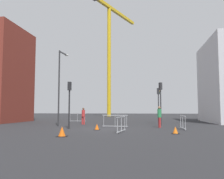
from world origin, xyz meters
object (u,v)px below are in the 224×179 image
pedestrian_waiting (83,115)px  traffic_light_far (161,97)px  traffic_cone_by_barrier (62,132)px  traffic_light_near (158,100)px  construction_crane (110,42)px  streetlamp_tall (60,81)px  pedestrian_walking (159,115)px  traffic_light_corner (69,97)px  traffic_cone_on_verge (175,130)px  traffic_cone_striped (97,127)px

pedestrian_waiting → traffic_light_far: bearing=-4.9°
pedestrian_waiting → traffic_cone_by_barrier: pedestrian_waiting is taller
traffic_light_near → traffic_cone_by_barrier: traffic_light_near is taller
traffic_light_near → construction_crane: bearing=109.2°
streetlamp_tall → traffic_cone_by_barrier: 10.09m
pedestrian_waiting → pedestrian_walking: bearing=-23.9°
traffic_light_corner → traffic_cone_on_verge: (8.06, -3.10, -2.36)m
streetlamp_tall → pedestrian_waiting: (1.59, 2.73, -3.24)m
pedestrian_walking → traffic_cone_by_barrier: pedestrian_walking is taller
streetlamp_tall → traffic_cone_on_verge: 12.35m
traffic_cone_striped → traffic_light_near: bearing=63.3°
traffic_light_near → traffic_cone_striped: traffic_light_near is taller
traffic_light_far → traffic_cone_by_barrier: (-6.18, -10.69, -2.54)m
traffic_light_near → pedestrian_walking: bearing=-92.3°
pedestrian_waiting → traffic_cone_striped: pedestrian_waiting is taller
traffic_light_near → pedestrian_waiting: bearing=-155.3°
pedestrian_waiting → traffic_cone_striped: (2.81, -6.55, -0.80)m
traffic_light_far → traffic_cone_striped: (-5.13, -5.87, -2.59)m
traffic_light_far → traffic_cone_by_barrier: 12.60m
traffic_light_far → traffic_cone_by_barrier: size_ratio=7.28×
construction_crane → traffic_light_near: construction_crane is taller
traffic_light_near → traffic_cone_by_barrier: 16.43m
construction_crane → traffic_cone_on_verge: size_ratio=57.64×
traffic_light_far → traffic_cone_by_barrier: bearing=-120.0°
pedestrian_walking → traffic_cone_on_verge: pedestrian_walking is taller
construction_crane → streetlamp_tall: 37.48m
pedestrian_waiting → traffic_cone_striped: 7.18m
streetlamp_tall → traffic_cone_by_barrier: (3.35, -8.64, -3.98)m
traffic_light_corner → traffic_cone_by_barrier: size_ratio=6.63×
pedestrian_waiting → traffic_cone_on_verge: (8.37, -8.80, -0.80)m
construction_crane → streetlamp_tall: bearing=-89.4°
traffic_light_far → traffic_cone_striped: size_ratio=9.03×
traffic_light_corner → traffic_cone_by_barrier: traffic_light_corner is taller
traffic_light_corner → traffic_light_far: (7.62, 5.01, 0.23)m
traffic_cone_striped → traffic_light_far: bearing=48.9°
construction_crane → traffic_cone_striped: (4.79, -38.74, -17.68)m
traffic_light_corner → pedestrian_walking: (7.34, 2.30, -1.50)m
construction_crane → traffic_light_far: bearing=-73.2°
streetlamp_tall → traffic_light_near: 11.57m
pedestrian_walking → traffic_light_far: bearing=84.2°
traffic_light_near → pedestrian_walking: traffic_light_near is taller
traffic_light_corner → traffic_light_near: bearing=50.8°
pedestrian_waiting → traffic_cone_striped: bearing=-66.8°
traffic_cone_striped → streetlamp_tall: bearing=139.0°
construction_crane → traffic_cone_striped: 42.85m
streetlamp_tall → traffic_light_corner: streetlamp_tall is taller
pedestrian_waiting → traffic_cone_by_barrier: bearing=-81.2°
traffic_light_corner → pedestrian_walking: bearing=17.4°
construction_crane → traffic_cone_striped: construction_crane is taller
pedestrian_walking → traffic_light_corner: bearing=-162.6°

